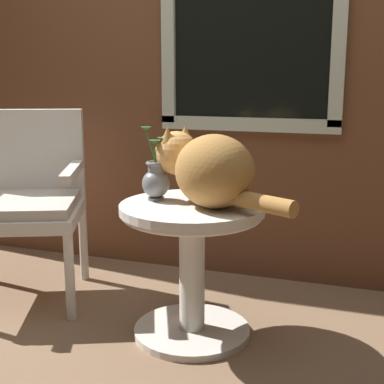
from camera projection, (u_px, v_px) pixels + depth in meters
name	position (u px, v px, depth m)	size (l,w,h in m)	color
ground_plane	(158.00, 334.00, 2.31)	(6.00, 6.00, 0.00)	#7F6047
back_wall	(217.00, 33.00, 2.80)	(4.00, 0.07, 2.60)	brown
wicker_side_table	(192.00, 249.00, 2.24)	(0.59, 0.59, 0.57)	silver
wicker_chair	(24.00, 194.00, 2.64)	(0.72, 0.72, 0.92)	silver
cat	(209.00, 169.00, 2.13)	(0.64, 0.41, 0.31)	#AD7A3D
pewter_vase_with_ivy	(156.00, 179.00, 2.25)	(0.13, 0.12, 0.30)	slate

